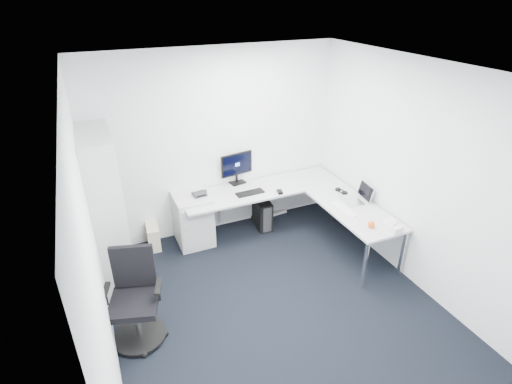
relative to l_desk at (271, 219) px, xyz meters
name	(u,v)px	position (x,y,z in m)	size (l,w,h in m)	color
ground	(281,313)	(-0.55, -1.40, -0.35)	(4.20, 4.20, 0.00)	black
ceiling	(290,74)	(-0.55, -1.40, 2.35)	(4.20, 4.20, 0.00)	white
wall_back	(217,145)	(-0.55, 0.70, 1.00)	(3.60, 0.02, 2.70)	white
wall_front	(453,381)	(-0.55, -3.50, 1.00)	(3.60, 0.02, 2.70)	white
wall_left	(94,256)	(-2.35, -1.40, 1.00)	(0.02, 4.20, 2.70)	white
wall_right	(422,181)	(1.25, -1.40, 1.00)	(0.02, 4.20, 2.70)	white
l_desk	(271,219)	(0.00, 0.00, 0.00)	(2.43, 1.36, 0.71)	#B7B9B9
drawer_pedestal	(192,218)	(-1.05, 0.46, 0.02)	(0.49, 0.61, 0.75)	#B7B9B9
bookshelf	(107,211)	(-2.17, 0.05, 0.62)	(0.38, 0.98, 1.96)	silver
task_chair	(134,301)	(-2.10, -1.12, 0.16)	(0.58, 0.58, 1.04)	black
black_pc_tower	(262,213)	(0.04, 0.43, -0.12)	(0.21, 0.47, 0.46)	black
beige_pc_tower	(153,236)	(-1.62, 0.54, -0.18)	(0.17, 0.37, 0.35)	beige
power_strip	(277,213)	(0.42, 0.63, -0.34)	(0.34, 0.06, 0.04)	silver
monitor	(237,168)	(-0.27, 0.64, 0.60)	(0.51, 0.16, 0.49)	black
black_keyboard	(250,193)	(-0.23, 0.25, 0.36)	(0.41, 0.15, 0.02)	black
mouse	(280,192)	(0.17, 0.09, 0.37)	(0.07, 0.11, 0.04)	black
desk_phone	(199,194)	(-0.93, 0.41, 0.42)	(0.18, 0.18, 0.13)	#2D2D30
laptop	(352,193)	(0.97, -0.54, 0.48)	(0.35, 0.34, 0.24)	silver
white_keyboard	(344,209)	(0.73, -0.69, 0.36)	(0.13, 0.45, 0.02)	silver
headphones	(341,190)	(1.00, -0.25, 0.38)	(0.12, 0.20, 0.05)	black
orange_fruit	(371,225)	(0.78, -1.20, 0.40)	(0.09, 0.09, 0.09)	#F15D15
tissue_box	(392,227)	(0.98, -1.34, 0.40)	(0.13, 0.25, 0.09)	silver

